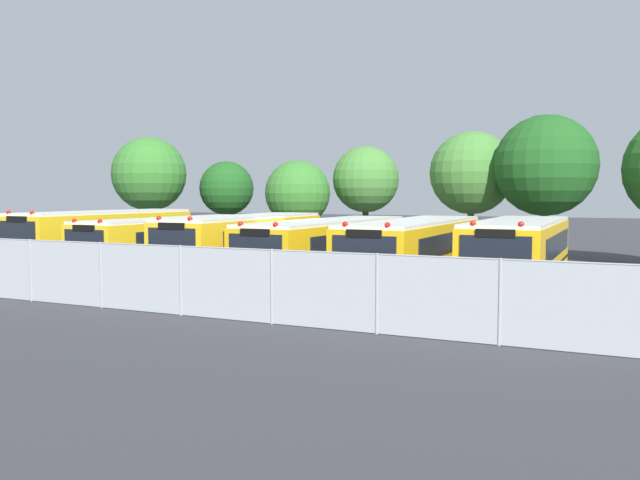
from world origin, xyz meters
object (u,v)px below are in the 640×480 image
object	(u,v)px
school_bus_0	(106,236)
school_bus_4	(415,250)
traffic_cone	(371,310)
school_bus_5	(519,252)
school_bus_3	(328,246)
tree_1	(228,188)
tree_0	(147,175)
tree_5	(545,163)
school_bus_1	(174,241)
school_bus_2	(245,242)
tree_2	(300,194)
tree_4	(470,174)
tree_3	(366,178)

from	to	relation	value
school_bus_0	school_bus_4	size ratio (longest dim) A/B	0.93
traffic_cone	school_bus_5	bearing A→B (deg)	67.19
school_bus_3	tree_1	world-z (taller)	tree_1
school_bus_5	tree_0	size ratio (longest dim) A/B	1.35
tree_1	tree_5	xyz separation A→B (m)	(19.52, -1.80, 1.11)
traffic_cone	school_bus_0	bearing A→B (deg)	156.57
school_bus_4	school_bus_5	size ratio (longest dim) A/B	1.14
school_bus_3	tree_5	world-z (taller)	tree_5
school_bus_1	school_bus_2	bearing A→B (deg)	179.79
tree_0	tree_2	size ratio (longest dim) A/B	1.31
tree_4	tree_3	bearing A→B (deg)	174.03
school_bus_1	school_bus_2	size ratio (longest dim) A/B	1.03
school_bus_0	tree_2	xyz separation A→B (m)	(5.12, 10.07, 2.00)
tree_3	tree_4	bearing A→B (deg)	-5.97
school_bus_3	tree_0	size ratio (longest dim) A/B	1.59
school_bus_5	tree_4	distance (m)	12.66
school_bus_3	tree_0	bearing A→B (deg)	-27.23
tree_0	tree_5	xyz separation A→B (m)	(23.87, 0.83, 0.26)
school_bus_3	tree_1	distance (m)	17.42
tree_0	tree_1	size ratio (longest dim) A/B	1.27
tree_1	tree_5	distance (m)	19.63
school_bus_2	school_bus_5	distance (m)	11.14
school_bus_2	tree_2	world-z (taller)	tree_2
school_bus_4	traffic_cone	size ratio (longest dim) A/B	21.30
school_bus_4	traffic_cone	world-z (taller)	school_bus_4
school_bus_5	tree_5	distance (m)	10.90
school_bus_1	school_bus_2	xyz separation A→B (m)	(3.74, -0.08, 0.08)
tree_2	school_bus_3	bearing A→B (deg)	-57.60
school_bus_4	tree_5	world-z (taller)	tree_5
school_bus_0	school_bus_4	bearing A→B (deg)	179.80
tree_1	tree_3	world-z (taller)	tree_3
tree_0	tree_4	distance (m)	20.06
tree_0	tree_3	distance (m)	14.04
school_bus_3	traffic_cone	size ratio (longest dim) A/B	21.96
tree_2	tree_4	world-z (taller)	tree_4
school_bus_2	traffic_cone	bearing A→B (deg)	138.61
school_bus_0	school_bus_1	bearing A→B (deg)	-178.62
school_bus_3	tree_4	xyz separation A→B (m)	(3.14, 11.32, 3.17)
school_bus_0	tree_1	distance (m)	12.46
school_bus_2	school_bus_5	world-z (taller)	school_bus_2
school_bus_1	school_bus_4	xyz separation A→B (m)	(11.17, -0.16, 0.05)
tree_2	tree_4	bearing A→B (deg)	9.18
school_bus_1	tree_3	world-z (taller)	tree_3
school_bus_5	tree_2	xyz separation A→B (m)	(-13.63, 10.00, 2.06)
tree_5	traffic_cone	world-z (taller)	tree_5
school_bus_3	tree_0	distance (m)	19.49
school_bus_4	tree_1	xyz separation A→B (m)	(-16.15, 12.25, 2.45)
tree_0	tree_2	world-z (taller)	tree_0
school_bus_1	traffic_cone	world-z (taller)	school_bus_1
school_bus_5	tree_5	bearing A→B (deg)	-88.01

